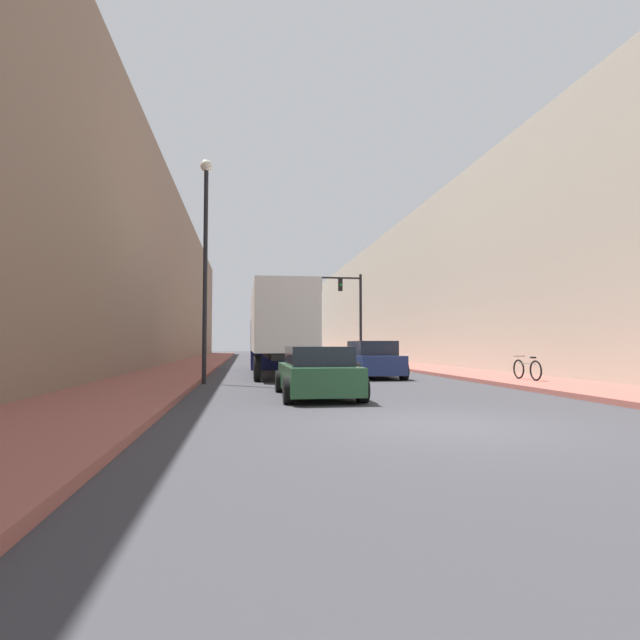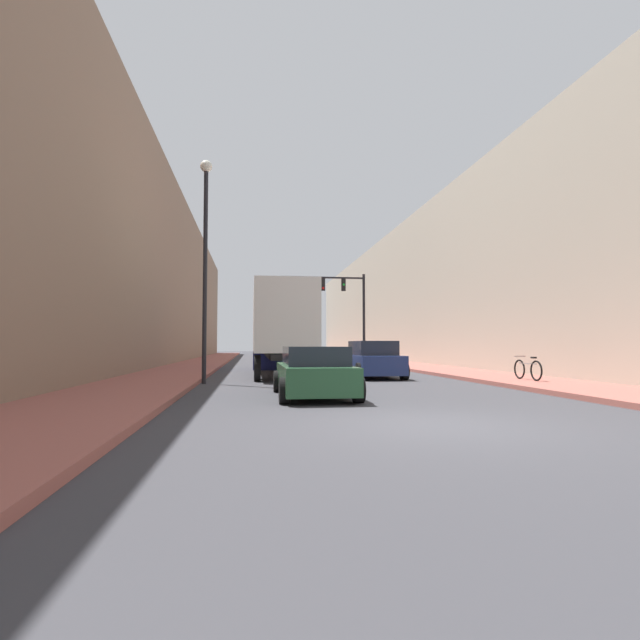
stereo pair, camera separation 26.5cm
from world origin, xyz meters
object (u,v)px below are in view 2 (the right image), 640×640
at_px(traffic_signal_gantry, 342,300).
at_px(semi_truck, 279,328).
at_px(parked_bicycle, 528,369).
at_px(street_lamp, 205,243).
at_px(sedan_car, 314,373).
at_px(suv_car, 372,360).

bearing_deg(traffic_signal_gantry, semi_truck, -114.37).
bearing_deg(parked_bicycle, street_lamp, 171.46).
bearing_deg(street_lamp, sedan_car, -56.02).
bearing_deg(traffic_signal_gantry, street_lamp, -115.71).
distance_m(traffic_signal_gantry, street_lamp, 18.97).
relative_size(suv_car, parked_bicycle, 2.67).
relative_size(semi_truck, sedan_car, 2.74).
distance_m(traffic_signal_gantry, parked_bicycle, 19.56).
distance_m(semi_truck, suv_car, 5.07).
relative_size(semi_truck, traffic_signal_gantry, 1.81).
xyz_separation_m(semi_truck, suv_car, (3.86, -2.94, -1.47)).
xyz_separation_m(street_lamp, parked_bicycle, (11.57, -1.74, -4.62)).
distance_m(sedan_car, street_lamp, 7.56).
relative_size(street_lamp, parked_bicycle, 4.52).
bearing_deg(sedan_car, parked_bicycle, 22.04).
distance_m(sedan_car, traffic_signal_gantry, 23.00).
xyz_separation_m(semi_truck, traffic_signal_gantry, (5.20, 11.47, 2.47)).
distance_m(suv_car, street_lamp, 8.60).
distance_m(semi_truck, traffic_signal_gantry, 12.83).
relative_size(sedan_car, parked_bicycle, 2.39).
bearing_deg(street_lamp, traffic_signal_gantry, 64.29).
relative_size(semi_truck, street_lamp, 1.45).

